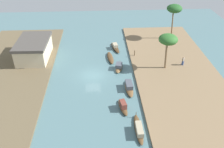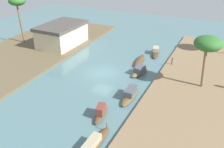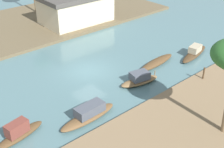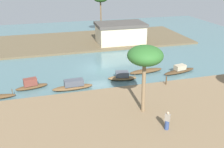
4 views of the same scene
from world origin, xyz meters
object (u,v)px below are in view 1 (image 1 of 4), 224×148
Objects in this scene: sampan_with_red_awning at (129,87)px; palm_tree_left_far at (174,9)px; sampan_with_tall_canopy at (115,47)px; palm_tree_left_near at (168,40)px; riverside_building at (34,49)px; sampan_midstream at (123,106)px; mooring_post at (135,53)px; person_on_near_bank at (183,61)px; sampan_open_hull at (139,129)px; sampan_upstream_small at (119,67)px; sampan_near_left_bank at (110,58)px.

palm_tree_left_far reaches higher than sampan_with_red_awning.
palm_tree_left_near is (-8.24, -7.93, 5.14)m from sampan_with_tall_canopy.
sampan_midstream is at bearing -134.07° from riverside_building.
sampan_with_red_awning is 4.47× the size of mooring_post.
palm_tree_left_near is at bearing -31.69° from person_on_near_bank.
riverside_building reaches higher than sampan_midstream.
sampan_open_hull is 25.25m from riverside_building.
sampan_with_tall_canopy is 14.19m from palm_tree_left_far.
palm_tree_left_far is at bearing -40.28° from sampan_midstream.
sampan_open_hull is 1.42× the size of sampan_midstream.
riverside_building is (4.44, 15.11, 1.65)m from sampan_upstream_small.
sampan_with_tall_canopy is 0.57× the size of riverside_building.
sampan_with_red_awning is 0.74× the size of palm_tree_left_near.
riverside_building reaches higher than sampan_open_hull.
riverside_building is (-3.28, 14.99, 1.70)m from sampan_with_tall_canopy.
sampan_with_tall_canopy is 15.44m from riverside_building.
sampan_with_red_awning is at bearing -27.85° from sampan_midstream.
mooring_post is at bearing -14.25° from sampan_with_red_awning.
sampan_upstream_small is 0.74× the size of sampan_with_tall_canopy.
riverside_building is (4.97, 22.92, -3.44)m from palm_tree_left_near.
sampan_with_red_awning is at bearing 147.90° from palm_tree_left_far.
sampan_with_tall_canopy is 1.07× the size of sampan_with_red_awning.
person_on_near_bank is at bearing -110.69° from sampan_near_left_bank.
mooring_post is at bearing -6.01° from sampan_open_hull.
riverside_building is (19.19, 16.33, 1.65)m from sampan_open_hull.
person_on_near_bank reaches higher than mooring_post.
person_on_near_bank is at bearing -58.06° from sampan_midstream.
person_on_near_bank is (10.68, -11.49, 0.55)m from sampan_midstream.
palm_tree_left_near reaches higher than mooring_post.
sampan_with_red_awning is (4.45, -1.35, -0.02)m from sampan_midstream.
mooring_post is 12.86m from palm_tree_left_far.
sampan_open_hull is 0.70× the size of palm_tree_left_far.
mooring_post is (14.60, -3.56, 0.36)m from sampan_midstream.
palm_tree_left_near is (5.48, -6.77, 5.07)m from sampan_with_red_awning.
sampan_near_left_bank is 13.95m from riverside_building.
sampan_near_left_bank is 2.87× the size of person_on_near_bank.
sampan_midstream is 0.59× the size of palm_tree_left_near.
sampan_with_tall_canopy is at bearing 43.89° from palm_tree_left_near.
sampan_with_red_awning is 0.53× the size of riverside_building.
person_on_near_bank is 0.22× the size of palm_tree_left_far.
sampan_near_left_bank is 14.11m from sampan_midstream.
person_on_near_bank is (-3.39, -12.47, 0.76)m from sampan_near_left_bank.
sampan_open_hull reaches higher than sampan_upstream_small.
sampan_upstream_small is 11.19m from person_on_near_bank.
mooring_post is (4.13, -3.25, 0.41)m from sampan_upstream_small.
person_on_near_bank is at bearing -98.00° from riverside_building.
sampan_upstream_small is 0.42× the size of riverside_building.
mooring_post reaches higher than sampan_with_red_awning.
sampan_with_tall_canopy is at bearing -21.48° from sampan_near_left_bank.
sampan_midstream is 25.95m from palm_tree_left_far.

